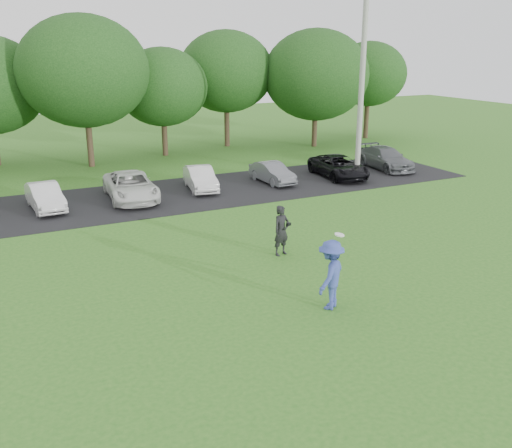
{
  "coord_description": "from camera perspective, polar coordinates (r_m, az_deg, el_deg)",
  "views": [
    {
      "loc": [
        -7.95,
        -12.66,
        7.07
      ],
      "look_at": [
        0.0,
        3.5,
        1.3
      ],
      "focal_mm": 40.0,
      "sensor_mm": 36.0,
      "label": 1
    }
  ],
  "objects": [
    {
      "name": "utility_pole",
      "position": [
        30.5,
        10.48,
        12.76
      ],
      "size": [
        0.28,
        0.28,
        9.13
      ],
      "primitive_type": "cylinder",
      "color": "#A1A09C",
      "rests_on": "ground"
    },
    {
      "name": "parked_cars",
      "position": [
        28.13,
        -6.13,
        4.39
      ],
      "size": [
        28.07,
        4.99,
        1.26
      ],
      "color": "#5C5E64",
      "rests_on": "parking_lot"
    },
    {
      "name": "ground",
      "position": [
        16.54,
        5.41,
        -7.63
      ],
      "size": [
        100.0,
        100.0,
        0.0
      ],
      "primitive_type": "plane",
      "color": "#2D6B1E",
      "rests_on": "ground"
    },
    {
      "name": "frisbee_player",
      "position": [
        15.8,
        7.47,
        -5.05
      ],
      "size": [
        1.46,
        1.35,
        2.17
      ],
      "color": "#3848A0",
      "rests_on": "ground"
    },
    {
      "name": "camera_bystander",
      "position": [
        19.61,
        2.56,
        -0.66
      ],
      "size": [
        0.73,
        0.57,
        1.76
      ],
      "color": "black",
      "rests_on": "ground"
    },
    {
      "name": "tree_row",
      "position": [
        36.73,
        -11.57,
        14.04
      ],
      "size": [
        42.39,
        9.85,
        8.64
      ],
      "color": "#38281C",
      "rests_on": "ground"
    },
    {
      "name": "parking_lot",
      "position": [
        27.78,
        -8.7,
        2.84
      ],
      "size": [
        32.0,
        6.5,
        0.03
      ],
      "primitive_type": "cube",
      "color": "black",
      "rests_on": "ground"
    }
  ]
}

